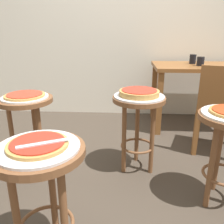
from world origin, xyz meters
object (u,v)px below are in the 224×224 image
Objects in this scene: serving_plate_leftside at (25,97)px; wooden_chair at (220,107)px; cup_far_edge at (193,59)px; pizza_server_knife at (43,143)px; pizza_foreground at (38,144)px; dining_table at (198,75)px; pizza_leftside at (25,95)px; cup_near_edge at (201,61)px; serving_plate_rear at (139,96)px; stool_foreground at (42,178)px; stool_leftside at (27,117)px; pizza_rear at (139,93)px; serving_plate_foreground at (38,147)px; stool_rear at (138,115)px.

wooden_chair is (1.64, 0.40, -0.17)m from serving_plate_leftside.
cup_far_edge is 0.49× the size of pizza_server_knife.
pizza_foreground is 0.26× the size of dining_table.
pizza_leftside is at bearing -166.29° from wooden_chair.
serving_plate_leftside is at bearing -145.67° from dining_table.
cup_far_edge reaches higher than wooden_chair.
dining_table reaches higher than serving_plate_leftside.
cup_near_edge is at bearing 32.51° from pizza_leftside.
stool_foreground is at bearing -118.43° from serving_plate_rear.
pizza_leftside is at bearing 115.82° from stool_foreground.
cup_far_edge is at bearing 96.43° from wooden_chair.
cup_near_edge is at bearing 32.51° from serving_plate_leftside.
cup_far_edge is (1.55, 1.18, 0.33)m from stool_leftside.
pizza_leftside is 3.07× the size of cup_near_edge.
pizza_foreground is 2.20m from cup_near_edge.
pizza_server_knife is at bearing -33.69° from pizza_foreground.
wooden_chair is at bearing 44.30° from stool_foreground.
pizza_foreground is 1.02m from pizza_rear.
pizza_rear reaches higher than serving_plate_foreground.
dining_table is at bearing 57.64° from stool_foreground.
dining_table is (1.21, 1.91, -0.01)m from serving_plate_foreground.
cup_far_edge is (-0.04, 0.16, 0.00)m from cup_near_edge.
serving_plate_rear is at bearing 0.00° from stool_rear.
pizza_rear is at bearing 61.57° from stool_foreground.
serving_plate_leftside is 1.96m from cup_far_edge.
pizza_leftside is at bearing 115.82° from serving_plate_foreground.
pizza_rear is 3.14× the size of cup_near_edge.
stool_foreground is 0.75× the size of wooden_chair.
wooden_chair reaches higher than pizza_rear.
pizza_leftside reaches higher than serving_plate_rear.
pizza_foreground is 0.89× the size of pizza_leftside.
pizza_rear is 2.88× the size of cup_far_edge.
pizza_foreground is (-0.00, 0.00, 0.02)m from serving_plate_foreground.
pizza_foreground is 0.92m from stool_leftside.
pizza_server_knife is at bearing -119.20° from cup_far_edge.
stool_foreground is at bearing -75.96° from pizza_foreground.
pizza_rear reaches higher than pizza_server_knife.
pizza_rear is (0.49, 0.90, 0.19)m from stool_foreground.
pizza_foreground is at bearing 104.04° from stool_foreground.
pizza_server_knife reaches higher than stool_leftside.
serving_plate_foreground reaches higher than stool_rear.
serving_plate_leftside is (-0.39, 0.82, 0.16)m from stool_foreground.
serving_plate_rear is (0.88, 0.08, 0.16)m from stool_leftside.
cup_far_edge is at bearing 59.91° from serving_plate_foreground.
stool_foreground is 0.92m from pizza_leftside.
cup_far_edge reaches higher than cup_near_edge.
dining_table is at bearing 34.33° from pizza_leftside.
pizza_leftside is 1.96m from cup_far_edge.
serving_plate_rear is 1.27× the size of pizza_rear.
dining_table is at bearing 54.43° from pizza_rear.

